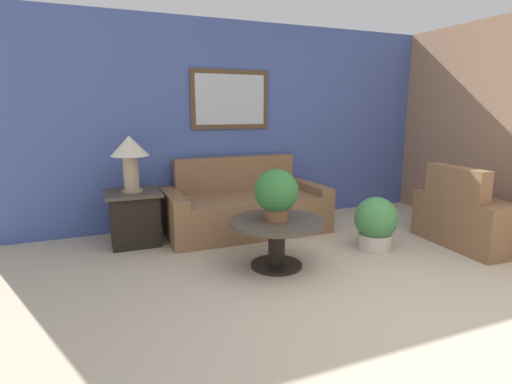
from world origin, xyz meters
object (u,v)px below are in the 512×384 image
armchair (476,219)px  couch_main (245,208)px  table_lamp (130,152)px  coffee_table (277,233)px  potted_plant_floor (376,223)px  side_table (134,217)px  potted_plant_on_table (276,193)px

armchair → couch_main: bearing=60.5°
armchair → table_lamp: bearing=71.4°
coffee_table → potted_plant_floor: size_ratio=1.54×
potted_plant_floor → table_lamp: bearing=153.2°
coffee_table → side_table: side_table is taller
potted_plant_floor → potted_plant_on_table: bearing=-178.3°
side_table → potted_plant_on_table: size_ratio=1.23×
couch_main → table_lamp: (-1.33, 0.00, 0.75)m
side_table → table_lamp: bearing=0.0°
table_lamp → potted_plant_floor: table_lamp is taller
table_lamp → potted_plant_on_table: size_ratio=1.26×
couch_main → armchair: same height
couch_main → side_table: size_ratio=3.25×
couch_main → side_table: bearing=179.9°
table_lamp → potted_plant_on_table: 1.74m
side_table → armchair: bearing=-22.5°
coffee_table → armchair: bearing=-5.8°
couch_main → potted_plant_on_table: (-0.15, -1.24, 0.45)m
table_lamp → side_table: bearing=180.0°
potted_plant_floor → couch_main: bearing=131.1°
couch_main → potted_plant_on_table: 1.32m
table_lamp → couch_main: bearing=-0.1°
coffee_table → side_table: size_ratio=1.50×
side_table → potted_plant_floor: side_table is taller
table_lamp → potted_plant_floor: (2.38, -1.20, -0.73)m
side_table → potted_plant_floor: bearing=-26.8°
potted_plant_on_table → coffee_table: bearing=35.4°
table_lamp → potted_plant_floor: size_ratio=1.06×
couch_main → coffee_table: 1.24m
table_lamp → armchair: bearing=-22.5°
potted_plant_on_table → couch_main: bearing=83.1°
armchair → side_table: (-3.56, 1.47, 0.02)m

